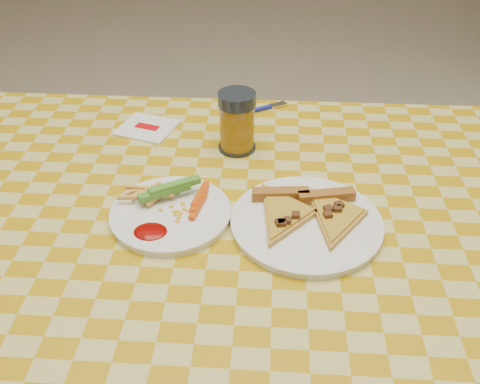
# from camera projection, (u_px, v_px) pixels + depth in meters

# --- Properties ---
(table) EXTENTS (1.28, 0.88, 0.76)m
(table) POSITION_uv_depth(u_px,v_px,m) (244.00, 245.00, 0.98)
(table) COLOR silver
(table) RESTS_ON ground
(plate_left) EXTENTS (0.26, 0.26, 0.01)m
(plate_left) POSITION_uv_depth(u_px,v_px,m) (171.00, 215.00, 0.92)
(plate_left) COLOR white
(plate_left) RESTS_ON table
(plate_right) EXTENTS (0.32, 0.32, 0.01)m
(plate_right) POSITION_uv_depth(u_px,v_px,m) (306.00, 224.00, 0.90)
(plate_right) COLOR white
(plate_right) RESTS_ON table
(fries_veggies) EXTENTS (0.17, 0.16, 0.04)m
(fries_veggies) POSITION_uv_depth(u_px,v_px,m) (167.00, 202.00, 0.93)
(fries_veggies) COLOR #F0C74C
(fries_veggies) RESTS_ON plate_left
(pizza_slices) EXTENTS (0.23, 0.21, 0.02)m
(pizza_slices) POSITION_uv_depth(u_px,v_px,m) (308.00, 212.00, 0.91)
(pizza_slices) COLOR gold
(pizza_slices) RESTS_ON plate_right
(drink_glass) EXTENTS (0.08, 0.08, 0.13)m
(drink_glass) POSITION_uv_depth(u_px,v_px,m) (237.00, 122.00, 1.07)
(drink_glass) COLOR black
(drink_glass) RESTS_ON table
(napkin) EXTENTS (0.14, 0.13, 0.01)m
(napkin) POSITION_uv_depth(u_px,v_px,m) (147.00, 128.00, 1.17)
(napkin) COLOR white
(napkin) RESTS_ON table
(fork) EXTENTS (0.12, 0.08, 0.01)m
(fork) POSITION_uv_depth(u_px,v_px,m) (262.00, 109.00, 1.24)
(fork) COLOR navy
(fork) RESTS_ON table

